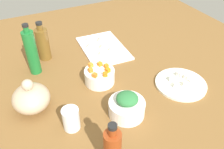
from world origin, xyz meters
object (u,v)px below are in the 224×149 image
(teapot, at_px, (31,98))
(bottle_2, at_px, (43,44))
(plate_tofu, at_px, (181,84))
(bottle_0, at_px, (112,149))
(bottle_1, at_px, (32,52))
(drinking_glass_0, at_px, (71,119))
(bowl_carrots, at_px, (100,76))
(cutting_board, at_px, (103,48))
(bowl_greens, at_px, (127,108))

(teapot, relative_size, bottle_2, 0.84)
(plate_tofu, relative_size, bottle_0, 1.21)
(bottle_1, bearing_deg, plate_tofu, -124.27)
(plate_tofu, xyz_separation_m, drinking_glass_0, (-0.02, 0.52, 0.04))
(bottle_2, relative_size, drinking_glass_0, 2.29)
(bottle_0, bearing_deg, bowl_carrots, -17.99)
(bottle_0, distance_m, drinking_glass_0, 0.22)
(teapot, height_order, bottle_1, bottle_1)
(cutting_board, height_order, bowl_greens, bowl_greens)
(plate_tofu, distance_m, bottle_1, 0.70)
(bottle_1, bearing_deg, bowl_carrots, -129.87)
(plate_tofu, height_order, bottle_0, bottle_0)
(bowl_greens, xyz_separation_m, teapot, (0.20, 0.33, 0.02))
(plate_tofu, distance_m, drinking_glass_0, 0.53)
(bowl_carrots, distance_m, bottle_0, 0.43)
(cutting_board, xyz_separation_m, bottle_0, (-0.66, 0.26, 0.08))
(cutting_board, height_order, bottle_0, bottle_0)
(plate_tofu, xyz_separation_m, bottle_2, (0.49, 0.50, 0.08))
(bottle_2, height_order, drinking_glass_0, bottle_2)
(plate_tofu, bearing_deg, cutting_board, 23.35)
(bowl_carrots, distance_m, drinking_glass_0, 0.28)
(bottle_2, xyz_separation_m, drinking_glass_0, (-0.51, 0.02, -0.04))
(cutting_board, bearing_deg, bottle_0, 158.20)
(teapot, relative_size, drinking_glass_0, 1.92)
(cutting_board, xyz_separation_m, bowl_greens, (-0.49, 0.12, 0.03))
(cutting_board, bearing_deg, bottle_2, 80.99)
(plate_tofu, bearing_deg, bottle_0, 115.88)
(cutting_board, distance_m, plate_tofu, 0.48)
(bottle_1, relative_size, bottle_2, 1.23)
(bowl_carrots, xyz_separation_m, bottle_0, (-0.40, 0.13, 0.05))
(bottle_2, bearing_deg, bowl_greens, -160.22)
(bottle_1, bearing_deg, teapot, 166.04)
(bowl_carrots, bearing_deg, drinking_glass_0, 134.99)
(bottle_0, bearing_deg, plate_tofu, -64.12)
(cutting_board, xyz_separation_m, bottle_2, (0.05, 0.31, 0.08))
(teapot, bearing_deg, bowl_greens, -121.14)
(drinking_glass_0, bearing_deg, bottle_2, -2.40)
(teapot, xyz_separation_m, bottle_1, (0.24, -0.06, 0.06))
(teapot, bearing_deg, cutting_board, -56.55)
(cutting_board, distance_m, bottle_1, 0.40)
(bowl_carrots, xyz_separation_m, bottle_2, (0.31, 0.18, 0.06))
(cutting_board, xyz_separation_m, bowl_carrots, (-0.26, 0.13, 0.03))
(cutting_board, height_order, teapot, teapot)
(bowl_carrots, bearing_deg, bottle_0, 162.01)
(plate_tofu, xyz_separation_m, bowl_greens, (-0.05, 0.31, 0.03))
(plate_tofu, bearing_deg, bowl_greens, 98.96)
(bowl_greens, relative_size, bowl_carrots, 1.03)
(bottle_1, xyz_separation_m, drinking_glass_0, (-0.41, -0.05, -0.07))
(plate_tofu, distance_m, bottle_2, 0.71)
(cutting_board, distance_m, bottle_0, 0.72)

